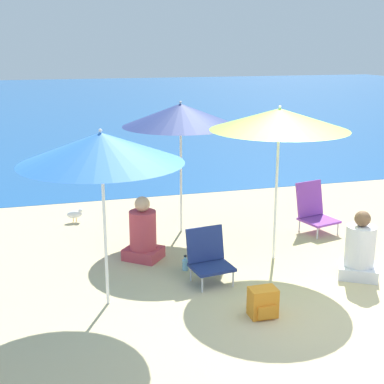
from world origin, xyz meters
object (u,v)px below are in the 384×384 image
object	(u,v)px
beach_umbrella_blue	(101,148)
beach_umbrella_lime	(279,119)
backpack_orange	(263,303)
water_bottle	(185,264)
beach_chair_purple	(314,209)
seagull	(75,214)
beach_chair_navy	(208,256)
person_seated_near	(360,251)
beach_umbrella_navy	(181,115)
person_seated_far	(143,234)

from	to	relation	value
beach_umbrella_blue	beach_umbrella_lime	size ratio (longest dim) A/B	0.95
beach_umbrella_lime	backpack_orange	bearing A→B (deg)	-118.05
backpack_orange	water_bottle	world-z (taller)	backpack_orange
beach_chair_purple	water_bottle	bearing A→B (deg)	-171.84
beach_umbrella_lime	seagull	world-z (taller)	beach_umbrella_lime
beach_chair_navy	seagull	distance (m)	3.25
beach_umbrella_blue	person_seated_near	distance (m)	3.58
beach_umbrella_lime	beach_chair_purple	xyz separation A→B (m)	(1.11, 0.92, -1.62)
beach_umbrella_lime	person_seated_near	world-z (taller)	beach_umbrella_lime
water_bottle	beach_chair_purple	bearing A→B (deg)	22.00
beach_chair_purple	beach_chair_navy	bearing A→B (deg)	-162.00
beach_umbrella_lime	seagull	bearing A→B (deg)	137.24
person_seated_near	seagull	size ratio (longest dim) A/B	3.35
beach_umbrella_blue	seagull	size ratio (longest dim) A/B	7.68
beach_umbrella_navy	person_seated_near	size ratio (longest dim) A/B	2.34
beach_umbrella_navy	beach_chair_purple	world-z (taller)	beach_umbrella_navy
person_seated_near	water_bottle	bearing A→B (deg)	100.10
beach_chair_navy	person_seated_far	xyz separation A→B (m)	(-0.67, 0.95, 0.03)
beach_chair_purple	beach_chair_navy	xyz separation A→B (m)	(-2.23, -1.38, -0.02)
person_seated_far	beach_chair_navy	bearing A→B (deg)	-105.54
beach_umbrella_lime	person_seated_near	bearing A→B (deg)	-47.89
beach_chair_navy	person_seated_far	bearing A→B (deg)	117.59
beach_umbrella_blue	beach_umbrella_lime	xyz separation A→B (m)	(2.44, 0.75, 0.13)
person_seated_near	backpack_orange	distance (m)	1.75
person_seated_near	water_bottle	xyz separation A→B (m)	(-2.12, 0.82, -0.28)
water_bottle	backpack_orange	bearing A→B (deg)	-71.03
beach_umbrella_lime	person_seated_near	distance (m)	2.01
beach_umbrella_blue	backpack_orange	xyz separation A→B (m)	(1.63, -0.78, -1.69)
beach_umbrella_navy	beach_umbrella_blue	size ratio (longest dim) A/B	1.02
beach_chair_purple	person_seated_near	distance (m)	1.83
backpack_orange	beach_umbrella_navy	bearing A→B (deg)	93.15
beach_umbrella_blue	person_seated_far	xyz separation A→B (m)	(0.66, 1.24, -1.49)
beach_chair_navy	backpack_orange	xyz separation A→B (m)	(0.31, -1.06, -0.18)
person_seated_far	backpack_orange	distance (m)	2.24
person_seated_far	backpack_orange	world-z (taller)	person_seated_far
water_bottle	seagull	bearing A→B (deg)	117.56
beach_chair_navy	person_seated_near	xyz separation A→B (m)	(1.92, -0.42, 0.02)
beach_chair_purple	person_seated_far	bearing A→B (deg)	174.71
beach_umbrella_navy	beach_umbrella_blue	distance (m)	2.66
beach_umbrella_lime	beach_chair_navy	bearing A→B (deg)	-157.37
beach_umbrella_navy	beach_umbrella_blue	world-z (taller)	beach_umbrella_navy
person_seated_near	backpack_orange	world-z (taller)	person_seated_near
beach_chair_purple	person_seated_near	xyz separation A→B (m)	(-0.31, -1.80, -0.00)
beach_umbrella_blue	seagull	bearing A→B (deg)	93.06
beach_umbrella_lime	water_bottle	bearing A→B (deg)	-177.23
person_seated_far	seagull	world-z (taller)	person_seated_far
beach_umbrella_lime	water_bottle	size ratio (longest dim) A/B	10.38
beach_chair_navy	person_seated_far	world-z (taller)	person_seated_far
beach_umbrella_navy	beach_umbrella_lime	bearing A→B (deg)	-56.17
beach_umbrella_navy	water_bottle	size ratio (longest dim) A/B	10.10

